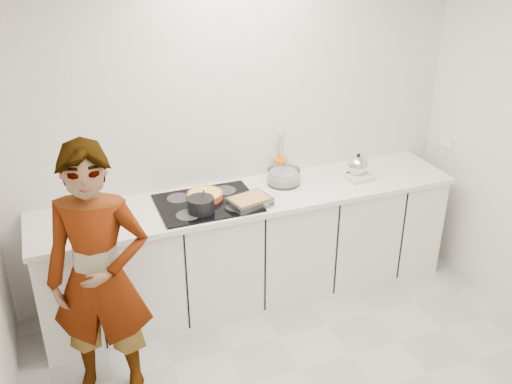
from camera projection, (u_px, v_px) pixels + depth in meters
name	position (u px, v px, depth m)	size (l,w,h in m)	color
wall_back	(236.00, 132.00, 4.38)	(3.60, 0.00, 2.60)	silver
base_cabinets	(251.00, 249.00, 4.49)	(3.20, 0.58, 0.87)	white
countertop	(251.00, 197.00, 4.29)	(3.24, 0.64, 0.04)	white
hob	(207.00, 203.00, 4.15)	(0.72, 0.54, 0.01)	black
tart_dish	(205.00, 195.00, 4.20)	(0.31, 0.31, 0.04)	#B64E2A
saucepan	(201.00, 205.00, 3.99)	(0.21, 0.21, 0.18)	black
baking_dish	(250.00, 201.00, 4.09)	(0.33, 0.27, 0.06)	silver
mixing_bowl	(284.00, 177.00, 4.44)	(0.33, 0.33, 0.12)	silver
tea_towel	(360.00, 177.00, 4.52)	(0.21, 0.15, 0.03)	white
kettle	(358.00, 167.00, 4.55)	(0.18, 0.18, 0.20)	black
utensil_crock	(280.00, 167.00, 4.59)	(0.11, 0.11, 0.14)	#D9620D
cook	(100.00, 278.00, 3.40)	(0.63, 0.41, 1.72)	white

